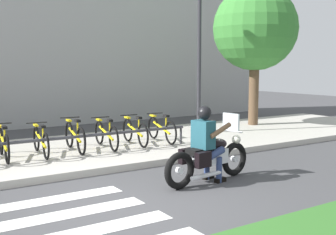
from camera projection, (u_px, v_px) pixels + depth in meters
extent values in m
plane|color=#424244|center=(113.00, 205.00, 6.81)|extent=(48.00, 48.00, 0.00)
cube|color=#B7B2A8|center=(38.00, 156.00, 10.18)|extent=(24.00, 4.40, 0.15)
cube|color=white|center=(76.00, 234.00, 5.65)|extent=(2.80, 0.40, 0.01)
cube|color=white|center=(56.00, 216.00, 6.32)|extent=(2.80, 0.40, 0.01)
cube|color=white|center=(40.00, 202.00, 6.98)|extent=(2.80, 0.40, 0.01)
torus|color=black|center=(234.00, 159.00, 8.63)|extent=(0.69, 0.21, 0.68)
cylinder|color=silver|center=(234.00, 159.00, 8.63)|extent=(0.13, 0.12, 0.12)
torus|color=black|center=(180.00, 171.00, 7.68)|extent=(0.69, 0.21, 0.68)
cylinder|color=silver|center=(180.00, 171.00, 7.68)|extent=(0.13, 0.12, 0.12)
cube|color=silver|center=(209.00, 157.00, 8.14)|extent=(0.84, 0.38, 0.28)
ellipsoid|color=black|center=(216.00, 144.00, 8.24)|extent=(0.55, 0.35, 0.22)
cube|color=black|center=(201.00, 151.00, 7.99)|extent=(0.59, 0.35, 0.10)
cube|color=black|center=(186.00, 156.00, 8.06)|extent=(0.33, 0.16, 0.28)
cube|color=black|center=(203.00, 160.00, 7.73)|extent=(0.33, 0.16, 0.28)
cylinder|color=silver|center=(230.00, 131.00, 8.46)|extent=(0.11, 0.62, 0.03)
sphere|color=white|center=(236.00, 140.00, 8.61)|extent=(0.18, 0.18, 0.18)
cube|color=silver|center=(231.00, 121.00, 8.46)|extent=(0.09, 0.40, 0.32)
cylinder|color=silver|center=(206.00, 175.00, 7.88)|extent=(0.73, 0.17, 0.08)
cube|color=#1E4C59|center=(203.00, 134.00, 7.98)|extent=(0.31, 0.43, 0.52)
sphere|color=black|center=(205.00, 113.00, 7.96)|extent=(0.26, 0.26, 0.26)
cylinder|color=brown|center=(204.00, 128.00, 8.29)|extent=(0.53, 0.16, 0.26)
cylinder|color=brown|center=(221.00, 130.00, 7.96)|extent=(0.53, 0.16, 0.26)
cylinder|color=navy|center=(203.00, 151.00, 8.25)|extent=(0.46, 0.20, 0.24)
cylinder|color=navy|center=(207.00, 167.00, 8.36)|extent=(0.11, 0.11, 0.49)
cube|color=black|center=(208.00, 177.00, 8.41)|extent=(0.25, 0.13, 0.08)
cylinder|color=navy|center=(215.00, 154.00, 8.00)|extent=(0.46, 0.20, 0.24)
cylinder|color=navy|center=(219.00, 170.00, 8.12)|extent=(0.11, 0.11, 0.49)
cube|color=black|center=(220.00, 180.00, 8.17)|extent=(0.25, 0.13, 0.08)
torus|color=black|center=(1.00, 141.00, 9.86)|extent=(0.11, 0.64, 0.63)
torus|color=black|center=(7.00, 149.00, 8.92)|extent=(0.11, 0.64, 0.63)
cylinder|color=gold|center=(4.00, 142.00, 9.39)|extent=(0.15, 0.96, 0.26)
cylinder|color=gold|center=(5.00, 137.00, 9.13)|extent=(0.04, 0.04, 0.39)
cube|color=black|center=(4.00, 127.00, 9.11)|extent=(0.12, 0.21, 0.06)
cylinder|color=black|center=(0.00, 124.00, 9.72)|extent=(0.48, 0.08, 0.03)
cube|color=gold|center=(0.00, 126.00, 9.82)|extent=(0.11, 0.29, 0.04)
torus|color=black|center=(36.00, 139.00, 10.31)|extent=(0.11, 0.60, 0.60)
torus|color=black|center=(46.00, 146.00, 9.36)|extent=(0.11, 0.60, 0.60)
cylinder|color=gold|center=(41.00, 140.00, 9.83)|extent=(0.15, 0.97, 0.26)
cylinder|color=gold|center=(43.00, 135.00, 9.57)|extent=(0.04, 0.04, 0.37)
cube|color=black|center=(43.00, 126.00, 9.55)|extent=(0.12, 0.21, 0.06)
cylinder|color=black|center=(37.00, 123.00, 10.17)|extent=(0.48, 0.08, 0.03)
cube|color=gold|center=(36.00, 125.00, 10.27)|extent=(0.11, 0.29, 0.04)
torus|color=black|center=(69.00, 135.00, 10.73)|extent=(0.12, 0.66, 0.66)
torus|color=black|center=(81.00, 141.00, 9.81)|extent=(0.12, 0.66, 0.66)
cylinder|color=gold|center=(75.00, 135.00, 10.26)|extent=(0.15, 0.94, 0.25)
cylinder|color=gold|center=(78.00, 129.00, 10.01)|extent=(0.04, 0.04, 0.40)
cube|color=black|center=(78.00, 121.00, 9.99)|extent=(0.12, 0.21, 0.06)
cylinder|color=black|center=(70.00, 118.00, 10.59)|extent=(0.48, 0.08, 0.03)
cube|color=gold|center=(69.00, 120.00, 10.69)|extent=(0.11, 0.29, 0.04)
torus|color=black|center=(99.00, 133.00, 11.19)|extent=(0.11, 0.62, 0.62)
torus|color=black|center=(114.00, 139.00, 10.24)|extent=(0.11, 0.62, 0.62)
cylinder|color=gold|center=(106.00, 133.00, 10.71)|extent=(0.15, 0.96, 0.26)
cylinder|color=gold|center=(110.00, 128.00, 10.45)|extent=(0.04, 0.04, 0.38)
cube|color=black|center=(110.00, 120.00, 10.43)|extent=(0.12, 0.21, 0.06)
cylinder|color=black|center=(100.00, 117.00, 11.04)|extent=(0.48, 0.08, 0.03)
cube|color=gold|center=(99.00, 120.00, 11.15)|extent=(0.11, 0.29, 0.04)
torus|color=black|center=(128.00, 130.00, 11.60)|extent=(0.11, 0.63, 0.63)
torus|color=black|center=(143.00, 135.00, 10.71)|extent=(0.11, 0.63, 0.63)
cylinder|color=gold|center=(135.00, 130.00, 11.14)|extent=(0.15, 0.91, 0.25)
cylinder|color=gold|center=(139.00, 125.00, 10.90)|extent=(0.04, 0.04, 0.38)
cube|color=black|center=(139.00, 118.00, 10.88)|extent=(0.12, 0.21, 0.06)
cylinder|color=black|center=(129.00, 115.00, 11.46)|extent=(0.48, 0.08, 0.03)
cube|color=gold|center=(127.00, 117.00, 11.56)|extent=(0.11, 0.29, 0.04)
torus|color=black|center=(153.00, 128.00, 12.06)|extent=(0.11, 0.62, 0.62)
torus|color=black|center=(171.00, 133.00, 11.12)|extent=(0.11, 0.62, 0.62)
cylinder|color=gold|center=(162.00, 128.00, 11.58)|extent=(0.15, 0.95, 0.26)
cylinder|color=gold|center=(166.00, 123.00, 11.33)|extent=(0.04, 0.04, 0.38)
cube|color=black|center=(166.00, 116.00, 11.31)|extent=(0.12, 0.21, 0.06)
cylinder|color=black|center=(155.00, 113.00, 11.92)|extent=(0.48, 0.08, 0.03)
cube|color=gold|center=(153.00, 116.00, 12.02)|extent=(0.11, 0.29, 0.04)
cylinder|color=#333338|center=(84.00, 136.00, 9.80)|extent=(5.48, 0.07, 0.07)
cylinder|color=#333338|center=(181.00, 135.00, 11.28)|extent=(0.06, 0.06, 0.45)
cylinder|color=#2D2D33|center=(199.00, 69.00, 12.99)|extent=(0.12, 0.12, 4.17)
cylinder|color=brown|center=(254.00, 94.00, 14.87)|extent=(0.34, 0.34, 2.45)
sphere|color=#387F33|center=(255.00, 28.00, 14.60)|extent=(2.87, 2.87, 2.87)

